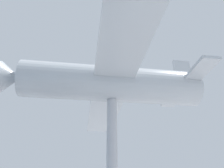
# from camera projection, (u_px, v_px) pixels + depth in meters

# --- Properties ---
(support_pylon_central) EXTENTS (0.56, 0.56, 6.96)m
(support_pylon_central) POSITION_uv_depth(u_px,v_px,m) (112.00, 165.00, 10.69)
(support_pylon_central) COLOR #B7B7BC
(support_pylon_central) RESTS_ON ground_plane
(suspended_airplane) EXTENTS (19.61, 12.09, 3.05)m
(suspended_airplane) POSITION_uv_depth(u_px,v_px,m) (108.00, 84.00, 12.79)
(suspended_airplane) COLOR #B2B7BC
(suspended_airplane) RESTS_ON support_pylon_central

